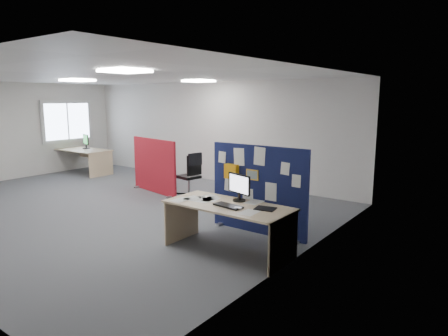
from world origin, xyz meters
The scene contains 18 objects.
floor centered at (0.00, 0.00, 0.00)m, with size 9.00×9.00×0.00m, color #53565B.
ceiling centered at (0.00, 0.00, 2.70)m, with size 9.00×7.00×0.02m, color white.
wall_back centered at (0.00, 3.50, 1.35)m, with size 9.00×0.02×2.70m, color silver.
wall_left centered at (-4.50, 0.00, 1.35)m, with size 0.02×7.00×2.70m, color silver.
wall_right centered at (4.50, 0.00, 1.35)m, with size 0.02×7.00×2.70m, color silver.
window centered at (-4.44, 2.00, 1.55)m, with size 0.06×1.70×1.30m.
ceiling_lights centered at (0.33, 0.67, 2.67)m, with size 4.10×4.10×0.04m.
navy_divider centered at (3.46, 0.49, 0.75)m, with size 1.81×0.30×1.50m.
main_desk centered at (3.58, -0.46, 0.57)m, with size 1.91×0.85×0.73m.
monitor_main centered at (3.60, -0.25, 0.96)m, with size 0.46×0.20×0.41m.
keyboard centered at (3.65, -0.61, 0.74)m, with size 0.45×0.18×0.03m, color black.
mouse centered at (3.85, -0.64, 0.74)m, with size 0.10×0.06×0.03m, color #9D9DA2.
paper_tray centered at (4.15, -0.40, 0.74)m, with size 0.28×0.22×0.01m, color black.
red_divider centered at (-0.11, 1.52, 0.64)m, with size 1.72×0.38×1.31m.
second_desk centered at (-3.68, 2.03, 0.56)m, with size 1.78×0.89×0.73m.
monitor_second centered at (-3.76, 2.16, 0.97)m, with size 0.47×0.22×0.44m.
office_chair centered at (0.90, 1.74, 0.58)m, with size 0.67×0.66×1.01m.
desk_papers centered at (3.29, -0.49, 0.73)m, with size 1.44×0.86×0.00m.
Camera 1 is at (6.91, -5.08, 2.27)m, focal length 32.00 mm.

